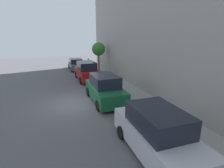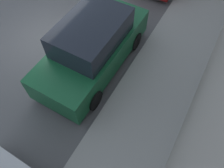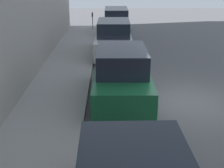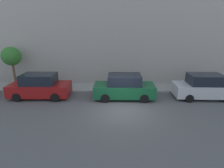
{
  "view_description": "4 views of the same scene",
  "coord_description": "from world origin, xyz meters",
  "px_view_note": "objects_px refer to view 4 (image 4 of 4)",
  "views": [
    {
      "loc": [
        -1.42,
        -11.97,
        4.77
      ],
      "look_at": [
        3.12,
        0.67,
        1.0
      ],
      "focal_mm": 28.0,
      "sensor_mm": 36.0,
      "label": 1
    },
    {
      "loc": [
        5.34,
        -4.37,
        6.45
      ],
      "look_at": [
        3.59,
        -1.25,
        1.0
      ],
      "focal_mm": 35.0,
      "sensor_mm": 36.0,
      "label": 2
    },
    {
      "loc": [
        2.72,
        10.45,
        4.55
      ],
      "look_at": [
        2.6,
        0.74,
        1.0
      ],
      "focal_mm": 50.0,
      "sensor_mm": 36.0,
      "label": 3
    },
    {
      "loc": [
        -11.07,
        0.56,
        5.42
      ],
      "look_at": [
        2.89,
        0.8,
        1.0
      ],
      "focal_mm": 28.0,
      "sensor_mm": 36.0,
      "label": 4
    }
  ],
  "objects_px": {
    "parked_suv_fourth": "(40,87)",
    "parked_suv_third": "(124,87)",
    "street_tree": "(11,57)",
    "parked_suv_second": "(204,87)"
  },
  "relations": [
    {
      "from": "street_tree",
      "to": "parked_suv_second",
      "type": "bearing_deg",
      "value": -97.54
    },
    {
      "from": "parked_suv_third",
      "to": "street_tree",
      "type": "distance_m",
      "value": 10.66
    },
    {
      "from": "parked_suv_fourth",
      "to": "street_tree",
      "type": "bearing_deg",
      "value": 55.14
    },
    {
      "from": "parked_suv_fourth",
      "to": "street_tree",
      "type": "height_order",
      "value": "street_tree"
    },
    {
      "from": "parked_suv_third",
      "to": "parked_suv_fourth",
      "type": "relative_size",
      "value": 1.0
    },
    {
      "from": "parked_suv_fourth",
      "to": "street_tree",
      "type": "distance_m",
      "value": 4.54
    },
    {
      "from": "parked_suv_second",
      "to": "street_tree",
      "type": "xyz_separation_m",
      "value": [
        2.2,
        16.66,
        2.08
      ]
    },
    {
      "from": "parked_suv_fourth",
      "to": "parked_suv_third",
      "type": "bearing_deg",
      "value": -90.62
    },
    {
      "from": "parked_suv_second",
      "to": "street_tree",
      "type": "height_order",
      "value": "street_tree"
    },
    {
      "from": "parked_suv_second",
      "to": "parked_suv_third",
      "type": "xyz_separation_m",
      "value": [
        -0.18,
        6.48,
        -0.0
      ]
    }
  ]
}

